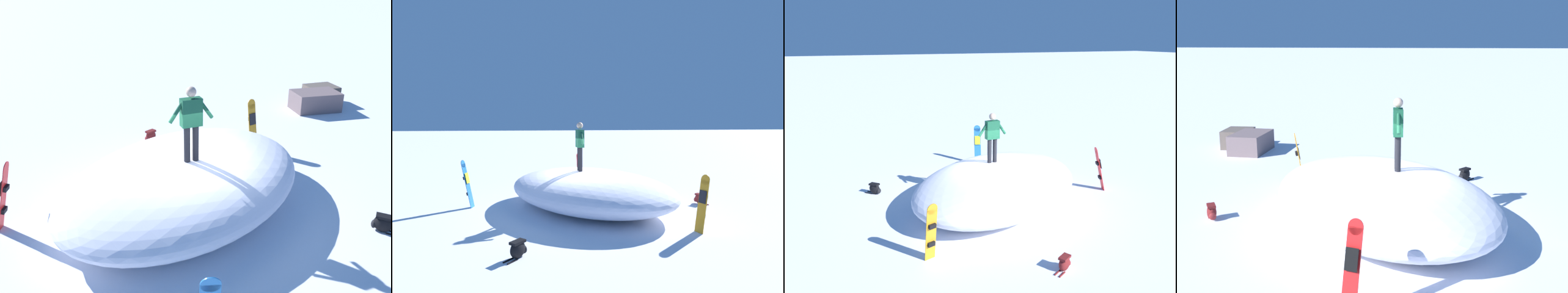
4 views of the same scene
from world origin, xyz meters
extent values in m
plane|color=white|center=(0.00, 0.00, 0.00)|extent=(240.00, 240.00, 0.00)
ellipsoid|color=white|center=(0.40, 0.22, 0.68)|extent=(7.47, 8.12, 1.37)
cylinder|color=black|center=(0.07, 0.07, 1.78)|extent=(0.14, 0.14, 0.82)
cylinder|color=black|center=(0.06, 0.27, 1.78)|extent=(0.14, 0.14, 0.82)
cube|color=#195638|center=(0.06, 0.17, 2.49)|extent=(0.24, 0.46, 0.61)
sphere|color=beige|center=(0.06, 0.17, 2.94)|extent=(0.22, 0.22, 0.22)
cylinder|color=#195638|center=(0.08, -0.15, 2.55)|extent=(0.10, 0.39, 0.51)
cylinder|color=#195638|center=(0.04, 0.49, 2.55)|extent=(0.10, 0.39, 0.51)
cube|color=#2672BF|center=(-3.83, 1.18, 0.78)|extent=(0.39, 0.36, 1.57)
cylinder|color=#2672BF|center=(-3.99, 1.22, 1.57)|extent=(0.14, 0.30, 0.28)
cube|color=yellow|center=(-3.85, 1.18, 1.07)|extent=(0.14, 0.25, 0.38)
cube|color=black|center=(-3.93, 1.20, 1.07)|extent=(0.14, 0.21, 0.12)
cube|color=black|center=(-3.82, 1.17, 0.50)|extent=(0.14, 0.21, 0.12)
cube|color=red|center=(0.72, 4.19, 0.76)|extent=(0.38, 0.47, 1.51)
cylinder|color=red|center=(0.66, 4.00, 1.51)|extent=(0.28, 0.16, 0.26)
cube|color=black|center=(0.71, 4.18, 1.03)|extent=(0.25, 0.17, 0.36)
cube|color=black|center=(0.68, 4.08, 1.03)|extent=(0.21, 0.15, 0.12)
cube|color=black|center=(0.72, 4.21, 0.48)|extent=(0.21, 0.15, 0.12)
cube|color=orange|center=(3.00, -2.76, 0.73)|extent=(0.31, 0.35, 1.46)
cylinder|color=orange|center=(3.10, -2.73, 1.46)|extent=(0.15, 0.30, 0.29)
cube|color=black|center=(3.01, -2.76, 0.99)|extent=(0.13, 0.25, 0.35)
cube|color=black|center=(3.08, -2.74, 0.99)|extent=(0.14, 0.21, 0.12)
cube|color=black|center=(3.00, -2.76, 0.47)|extent=(0.14, 0.21, 0.12)
ellipsoid|color=black|center=(-1.96, -3.55, 0.20)|extent=(0.46, 0.46, 0.40)
ellipsoid|color=black|center=(-1.83, -3.42, 0.14)|extent=(0.21, 0.21, 0.19)
cube|color=black|center=(-1.96, -3.55, 0.37)|extent=(0.38, 0.39, 0.06)
cylinder|color=black|center=(-2.16, -3.67, 0.01)|extent=(0.23, 0.23, 0.04)
cylinder|color=black|center=(-2.07, -3.76, 0.01)|extent=(0.23, 0.23, 0.04)
ellipsoid|color=maroon|center=(4.60, 0.10, 0.19)|extent=(0.38, 0.44, 0.38)
ellipsoid|color=maroon|center=(4.52, 0.25, 0.13)|extent=(0.20, 0.17, 0.18)
cube|color=maroon|center=(4.60, 0.10, 0.35)|extent=(0.32, 0.37, 0.06)
cylinder|color=maroon|center=(4.64, -0.11, 0.01)|extent=(0.16, 0.25, 0.04)
cylinder|color=maroon|center=(4.75, -0.05, 0.01)|extent=(0.16, 0.25, 0.04)
camera|label=1|loc=(-8.01, 2.76, 5.40)|focal=38.90mm
camera|label=2|loc=(-1.69, -10.63, 3.02)|focal=29.16mm
camera|label=3|loc=(11.35, -4.81, 5.43)|focal=35.15mm
camera|label=4|loc=(-0.09, 11.35, 4.54)|focal=45.91mm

